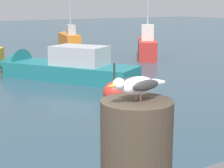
{
  "coord_description": "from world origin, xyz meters",
  "views": [
    {
      "loc": [
        -0.1,
        -2.01,
        2.73
      ],
      "look_at": [
        1.15,
        -0.14,
        2.25
      ],
      "focal_mm": 60.79,
      "sensor_mm": 36.0,
      "label": 1
    }
  ],
  "objects_px": {
    "boat_red": "(147,46)",
    "channel_buoy": "(114,97)",
    "boat_orange": "(68,38)",
    "boat_teal": "(52,67)",
    "seagull": "(136,85)",
    "mooring_post": "(136,168)"
  },
  "relations": [
    {
      "from": "boat_teal",
      "to": "seagull",
      "type": "bearing_deg",
      "value": -112.48
    },
    {
      "from": "mooring_post",
      "to": "seagull",
      "type": "distance_m",
      "value": 0.49
    },
    {
      "from": "boat_red",
      "to": "channel_buoy",
      "type": "relative_size",
      "value": 2.8
    },
    {
      "from": "boat_orange",
      "to": "boat_teal",
      "type": "relative_size",
      "value": 0.64
    },
    {
      "from": "boat_teal",
      "to": "boat_red",
      "type": "bearing_deg",
      "value": 19.98
    },
    {
      "from": "boat_teal",
      "to": "channel_buoy",
      "type": "height_order",
      "value": "channel_buoy"
    },
    {
      "from": "mooring_post",
      "to": "boat_orange",
      "type": "distance_m",
      "value": 24.49
    },
    {
      "from": "seagull",
      "to": "boat_orange",
      "type": "xyz_separation_m",
      "value": [
        10.86,
        21.91,
        -1.85
      ]
    },
    {
      "from": "boat_orange",
      "to": "boat_teal",
      "type": "height_order",
      "value": "boat_orange"
    },
    {
      "from": "mooring_post",
      "to": "channel_buoy",
      "type": "height_order",
      "value": "mooring_post"
    },
    {
      "from": "mooring_post",
      "to": "seagull",
      "type": "xyz_separation_m",
      "value": [
        -0.01,
        -0.0,
        0.49
      ]
    },
    {
      "from": "boat_teal",
      "to": "channel_buoy",
      "type": "distance_m",
      "value": 5.51
    },
    {
      "from": "boat_orange",
      "to": "boat_red",
      "type": "bearing_deg",
      "value": -87.89
    },
    {
      "from": "seagull",
      "to": "boat_teal",
      "type": "bearing_deg",
      "value": 67.52
    },
    {
      "from": "boat_red",
      "to": "boat_orange",
      "type": "xyz_separation_m",
      "value": [
        -0.3,
        8.24,
        -0.12
      ]
    },
    {
      "from": "boat_orange",
      "to": "channel_buoy",
      "type": "relative_size",
      "value": 2.89
    },
    {
      "from": "channel_buoy",
      "to": "boat_red",
      "type": "bearing_deg",
      "value": 46.8
    },
    {
      "from": "boat_orange",
      "to": "channel_buoy",
      "type": "height_order",
      "value": "boat_orange"
    },
    {
      "from": "seagull",
      "to": "boat_teal",
      "type": "xyz_separation_m",
      "value": [
        4.68,
        11.31,
        -1.88
      ]
    },
    {
      "from": "channel_buoy",
      "to": "seagull",
      "type": "bearing_deg",
      "value": -123.18
    },
    {
      "from": "mooring_post",
      "to": "channel_buoy",
      "type": "relative_size",
      "value": 0.61
    },
    {
      "from": "channel_buoy",
      "to": "mooring_post",
      "type": "bearing_deg",
      "value": -123.14
    }
  ]
}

